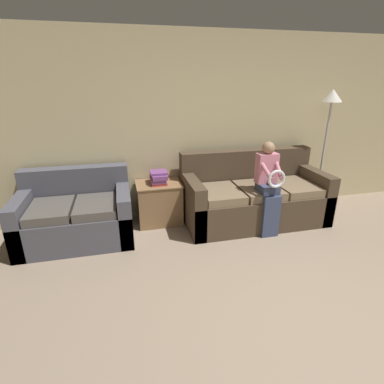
# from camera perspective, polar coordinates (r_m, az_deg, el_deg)

# --- Properties ---
(ground_plane) EXTENTS (14.00, 14.00, 0.00)m
(ground_plane) POSITION_cam_1_polar(r_m,az_deg,el_deg) (2.79, 25.98, -25.76)
(ground_plane) COLOR gray
(wall_back) EXTENTS (7.84, 0.06, 2.55)m
(wall_back) POSITION_cam_1_polar(r_m,az_deg,el_deg) (4.48, 5.77, 12.23)
(wall_back) COLOR #C6B789
(wall_back) RESTS_ON ground_plane
(couch_main) EXTENTS (1.97, 0.92, 0.97)m
(couch_main) POSITION_cam_1_polar(r_m,az_deg,el_deg) (4.37, 11.53, -1.02)
(couch_main) COLOR #473828
(couch_main) RESTS_ON ground_plane
(couch_side) EXTENTS (1.35, 0.91, 0.86)m
(couch_side) POSITION_cam_1_polar(r_m,az_deg,el_deg) (4.07, -21.11, -4.21)
(couch_side) COLOR #4C4C56
(couch_side) RESTS_ON ground_plane
(child_left_seated) EXTENTS (0.27, 0.37, 1.20)m
(child_left_seated) POSITION_cam_1_polar(r_m,az_deg,el_deg) (3.94, 14.39, 1.33)
(child_left_seated) COLOR #384260
(child_left_seated) RESTS_ON ground_plane
(side_shelf) EXTENTS (0.62, 0.48, 0.59)m
(side_shelf) POSITION_cam_1_polar(r_m,az_deg,el_deg) (4.24, -6.25, -1.96)
(side_shelf) COLOR olive
(side_shelf) RESTS_ON ground_plane
(book_stack) EXTENTS (0.23, 0.32, 0.17)m
(book_stack) POSITION_cam_1_polar(r_m,az_deg,el_deg) (4.12, -6.41, 2.79)
(book_stack) COLOR #BC3833
(book_stack) RESTS_ON side_shelf
(floor_lamp) EXTENTS (0.28, 0.28, 1.80)m
(floor_lamp) POSITION_cam_1_polar(r_m,az_deg,el_deg) (4.85, 24.73, 13.34)
(floor_lamp) COLOR #2D2B28
(floor_lamp) RESTS_ON ground_plane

